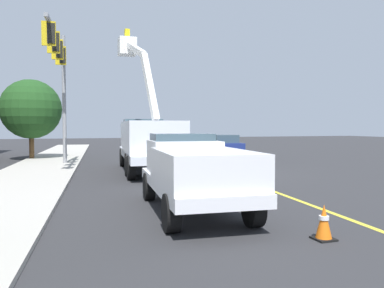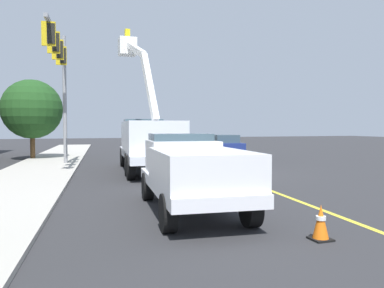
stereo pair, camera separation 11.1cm
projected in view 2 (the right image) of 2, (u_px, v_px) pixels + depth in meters
ground at (227, 174)px, 17.93m from camera, size 120.00×120.00×0.00m
sidewalk_far_side at (27, 179)px, 15.84m from camera, size 60.09×8.64×0.12m
lane_centre_stripe at (227, 174)px, 17.93m from camera, size 49.84×4.37×0.01m
utility_bucket_truck at (148, 139)px, 19.06m from camera, size 8.38×3.18×7.41m
service_pickup_truck at (191, 170)px, 9.98m from camera, size 5.76×2.56×2.06m
passing_minivan at (222, 144)px, 27.59m from camera, size 4.94×2.30×1.69m
traffic_cone_leading at (321, 223)px, 7.49m from camera, size 0.40×0.40×0.72m
traffic_cone_mid_front at (173, 158)px, 22.97m from camera, size 0.40×0.40×0.73m
traffic_signal_mast at (60, 66)px, 19.57m from camera, size 7.55×0.99×7.59m
street_tree_right at (32, 109)px, 25.43m from camera, size 4.01×4.01×5.46m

